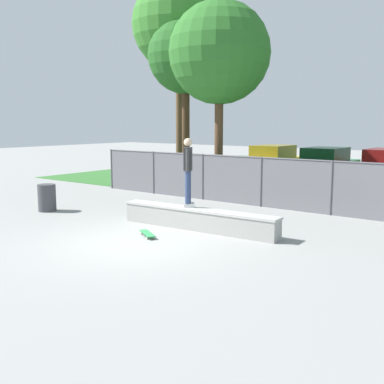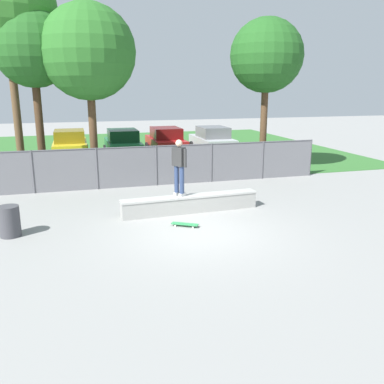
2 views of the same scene
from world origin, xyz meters
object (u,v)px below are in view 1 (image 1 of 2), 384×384
(car_yellow, at_px, (274,161))
(trash_bin, at_px, (47,198))
(skateboarder, at_px, (188,169))
(car_green, at_px, (326,165))
(tree_near_left, at_px, (179,25))
(skateboard, at_px, (147,234))
(tree_mid, at_px, (219,53))
(concrete_ledge, at_px, (198,219))
(tree_near_right, at_px, (186,57))

(car_yellow, xyz_separation_m, trash_bin, (-1.55, -12.42, -0.41))
(skateboarder, xyz_separation_m, car_green, (-0.55, 11.08, -0.74))
(tree_near_left, relative_size, car_green, 2.12)
(skateboard, distance_m, tree_mid, 8.56)
(skateboarder, bearing_deg, concrete_ledge, -9.37)
(car_yellow, bearing_deg, skateboard, -75.86)
(skateboarder, distance_m, skateboard, 2.06)
(concrete_ledge, height_order, tree_near_left, tree_near_left)
(car_yellow, distance_m, trash_bin, 12.53)
(tree_mid, bearing_deg, concrete_ledge, -61.35)
(tree_near_left, xyz_separation_m, trash_bin, (0.44, -7.28, -6.46))
(skateboard, height_order, tree_near_left, tree_near_left)
(skateboard, relative_size, tree_near_right, 0.11)
(tree_near_right, distance_m, car_green, 8.12)
(tree_mid, height_order, car_yellow, tree_mid)
(car_yellow, relative_size, car_green, 1.00)
(tree_near_right, bearing_deg, tree_mid, -17.98)
(tree_near_left, distance_m, tree_mid, 3.71)
(concrete_ledge, height_order, tree_mid, tree_mid)
(skateboarder, xyz_separation_m, tree_near_right, (-4.52, 5.69, 3.86))
(tree_near_right, relative_size, tree_mid, 0.97)
(concrete_ledge, relative_size, car_green, 1.10)
(tree_near_right, height_order, trash_bin, tree_near_right)
(car_green, relative_size, trash_bin, 4.92)
(concrete_ledge, xyz_separation_m, tree_near_left, (-5.80, 6.48, 6.60))
(skateboarder, xyz_separation_m, tree_near_left, (-5.44, 6.42, 5.32))
(car_green, bearing_deg, tree_near_left, -136.40)
(trash_bin, bearing_deg, tree_near_right, 85.78)
(concrete_ledge, bearing_deg, trash_bin, -171.51)
(skateboarder, height_order, tree_mid, tree_mid)
(tree_mid, bearing_deg, tree_near_right, 162.02)
(concrete_ledge, relative_size, tree_mid, 0.64)
(car_yellow, bearing_deg, tree_near_right, -100.26)
(car_green, bearing_deg, tree_near_right, -126.42)
(concrete_ledge, height_order, trash_bin, trash_bin)
(tree_near_right, bearing_deg, skateboarder, -51.51)
(trash_bin, bearing_deg, skateboarder, 9.75)
(concrete_ledge, relative_size, skateboarder, 2.53)
(tree_near_left, bearing_deg, skateboard, -56.12)
(tree_near_left, distance_m, tree_near_right, 1.87)
(tree_mid, relative_size, car_yellow, 1.71)
(tree_near_left, distance_m, car_yellow, 8.19)
(skateboarder, distance_m, tree_near_left, 9.95)
(skateboarder, relative_size, trash_bin, 2.13)
(tree_near_right, distance_m, tree_mid, 2.23)
(concrete_ledge, height_order, car_green, car_green)
(tree_near_right, height_order, car_yellow, tree_near_right)
(tree_mid, bearing_deg, skateboarder, -64.31)
(trash_bin, bearing_deg, car_green, 69.52)
(concrete_ledge, xyz_separation_m, car_yellow, (-3.82, 11.62, 0.55))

